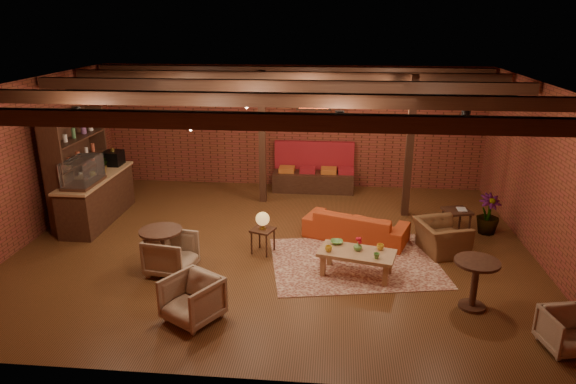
# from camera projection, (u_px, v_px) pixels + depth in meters

# --- Properties ---
(floor) EXTENTS (10.00, 10.00, 0.00)m
(floor) POSITION_uv_depth(u_px,v_px,m) (275.00, 246.00, 10.31)
(floor) COLOR #36230D
(floor) RESTS_ON ground
(ceiling) EXTENTS (10.00, 8.00, 0.02)m
(ceiling) POSITION_uv_depth(u_px,v_px,m) (273.00, 85.00, 9.27)
(ceiling) COLOR black
(ceiling) RESTS_ON wall_back
(wall_back) EXTENTS (10.00, 0.02, 3.20)m
(wall_back) POSITION_uv_depth(u_px,v_px,m) (292.00, 127.00, 13.55)
(wall_back) COLOR brown
(wall_back) RESTS_ON ground
(wall_front) EXTENTS (10.00, 0.02, 3.20)m
(wall_front) POSITION_uv_depth(u_px,v_px,m) (234.00, 266.00, 6.02)
(wall_front) COLOR brown
(wall_front) RESTS_ON ground
(wall_left) EXTENTS (0.02, 8.00, 3.20)m
(wall_left) POSITION_uv_depth(u_px,v_px,m) (26.00, 163.00, 10.23)
(wall_left) COLOR brown
(wall_left) RESTS_ON ground
(wall_right) EXTENTS (0.02, 8.00, 3.20)m
(wall_right) POSITION_uv_depth(u_px,v_px,m) (546.00, 177.00, 9.34)
(wall_right) COLOR brown
(wall_right) RESTS_ON ground
(ceiling_beams) EXTENTS (9.80, 6.40, 0.22)m
(ceiling_beams) POSITION_uv_depth(u_px,v_px,m) (273.00, 91.00, 9.31)
(ceiling_beams) COLOR black
(ceiling_beams) RESTS_ON ceiling
(ceiling_pipe) EXTENTS (9.60, 0.12, 0.12)m
(ceiling_pipe) POSITION_uv_depth(u_px,v_px,m) (283.00, 92.00, 10.89)
(ceiling_pipe) COLOR black
(ceiling_pipe) RESTS_ON ceiling
(post_left) EXTENTS (0.16, 0.16, 3.20)m
(post_left) POSITION_uv_depth(u_px,v_px,m) (262.00, 138.00, 12.29)
(post_left) COLOR black
(post_left) RESTS_ON ground
(post_right) EXTENTS (0.16, 0.16, 3.20)m
(post_right) POSITION_uv_depth(u_px,v_px,m) (410.00, 148.00, 11.42)
(post_right) COLOR black
(post_right) RESTS_ON ground
(service_counter) EXTENTS (0.80, 2.50, 1.60)m
(service_counter) POSITION_uv_depth(u_px,v_px,m) (96.00, 187.00, 11.35)
(service_counter) COLOR black
(service_counter) RESTS_ON ground
(plant_counter) EXTENTS (0.35, 0.39, 0.30)m
(plant_counter) POSITION_uv_depth(u_px,v_px,m) (102.00, 166.00, 11.39)
(plant_counter) COLOR #337F33
(plant_counter) RESTS_ON service_counter
(shelving_hutch) EXTENTS (0.52, 2.00, 2.40)m
(shelving_hutch) POSITION_uv_depth(u_px,v_px,m) (79.00, 167.00, 11.35)
(shelving_hutch) COLOR black
(shelving_hutch) RESTS_ON ground
(banquette) EXTENTS (2.10, 0.70, 1.00)m
(banquette) POSITION_uv_depth(u_px,v_px,m) (313.00, 172.00, 13.43)
(banquette) COLOR maroon
(banquette) RESTS_ON ground
(service_sign) EXTENTS (0.86, 0.06, 0.30)m
(service_sign) POSITION_uv_depth(u_px,v_px,m) (314.00, 104.00, 12.41)
(service_sign) COLOR red
(service_sign) RESTS_ON ceiling
(ceiling_spotlights) EXTENTS (6.40, 4.40, 0.28)m
(ceiling_spotlights) POSITION_uv_depth(u_px,v_px,m) (274.00, 104.00, 9.38)
(ceiling_spotlights) COLOR black
(ceiling_spotlights) RESTS_ON ceiling
(rug) EXTENTS (3.43, 2.85, 0.01)m
(rug) POSITION_uv_depth(u_px,v_px,m) (355.00, 262.00, 9.62)
(rug) COLOR maroon
(rug) RESTS_ON floor
(sofa) EXTENTS (2.23, 1.47, 0.61)m
(sofa) POSITION_uv_depth(u_px,v_px,m) (356.00, 225.00, 10.53)
(sofa) COLOR #A33716
(sofa) RESTS_ON floor
(coffee_table) EXTENTS (1.44, 0.95, 0.70)m
(coffee_table) POSITION_uv_depth(u_px,v_px,m) (356.00, 254.00, 9.04)
(coffee_table) COLOR #997247
(coffee_table) RESTS_ON floor
(side_table_lamp) EXTENTS (0.51, 0.51, 0.84)m
(side_table_lamp) POSITION_uv_depth(u_px,v_px,m) (263.00, 222.00, 9.82)
(side_table_lamp) COLOR black
(side_table_lamp) RESTS_ON floor
(round_table_left) EXTENTS (0.76, 0.76, 0.79)m
(round_table_left) POSITION_uv_depth(u_px,v_px,m) (162.00, 243.00, 9.16)
(round_table_left) COLOR black
(round_table_left) RESTS_ON floor
(armchair_a) EXTENTS (0.83, 0.87, 0.79)m
(armchair_a) POSITION_uv_depth(u_px,v_px,m) (171.00, 252.00, 9.13)
(armchair_a) COLOR #BBA991
(armchair_a) RESTS_ON floor
(armchair_b) EXTENTS (1.00, 0.99, 0.77)m
(armchair_b) POSITION_uv_depth(u_px,v_px,m) (192.00, 297.00, 7.69)
(armchair_b) COLOR #BBA991
(armchair_b) RESTS_ON floor
(armchair_right) EXTENTS (0.88, 1.10, 0.84)m
(armchair_right) POSITION_uv_depth(u_px,v_px,m) (442.00, 232.00, 9.90)
(armchair_right) COLOR brown
(armchair_right) RESTS_ON floor
(side_table_book) EXTENTS (0.62, 0.62, 0.59)m
(side_table_book) POSITION_uv_depth(u_px,v_px,m) (457.00, 212.00, 10.66)
(side_table_book) COLOR black
(side_table_book) RESTS_ON floor
(round_table_right) EXTENTS (0.69, 0.69, 0.81)m
(round_table_right) POSITION_uv_depth(u_px,v_px,m) (475.00, 277.00, 7.96)
(round_table_right) COLOR black
(round_table_right) RESTS_ON floor
(armchair_far) EXTENTS (0.72, 0.69, 0.64)m
(armchair_far) POSITION_uv_depth(u_px,v_px,m) (568.00, 329.00, 7.01)
(armchair_far) COLOR #BBA991
(armchair_far) RESTS_ON floor
(plant_tall) EXTENTS (1.79, 1.79, 2.56)m
(plant_tall) POSITION_uv_depth(u_px,v_px,m) (493.00, 176.00, 10.51)
(plant_tall) COLOR #4C7F4C
(plant_tall) RESTS_ON floor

